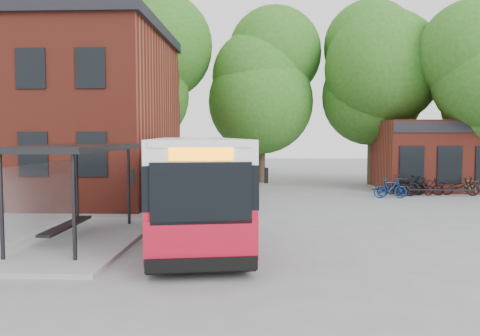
{
  "coord_description": "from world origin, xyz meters",
  "views": [
    {
      "loc": [
        0.9,
        -14.36,
        3.15
      ],
      "look_at": [
        0.18,
        2.1,
        2.0
      ],
      "focal_mm": 35.0,
      "sensor_mm": 36.0,
      "label": 1
    }
  ],
  "objects_px": {
    "bus_shelter": "(76,194)",
    "bicycle_3": "(402,185)",
    "bicycle_0": "(393,188)",
    "bicycle_2": "(408,186)",
    "bicycle_4": "(420,188)",
    "bicycle_5": "(428,187)",
    "bicycle_7": "(471,186)",
    "city_bus": "(195,183)",
    "bicycle_6": "(460,186)",
    "bicycle_1": "(390,189)"
  },
  "relations": [
    {
      "from": "bus_shelter",
      "to": "bicycle_3",
      "type": "height_order",
      "value": "bus_shelter"
    },
    {
      "from": "bicycle_0",
      "to": "bicycle_2",
      "type": "bearing_deg",
      "value": -61.6
    },
    {
      "from": "bicycle_4",
      "to": "bicycle_5",
      "type": "xyz_separation_m",
      "value": [
        0.53,
        0.25,
        0.04
      ]
    },
    {
      "from": "bicycle_3",
      "to": "bicycle_5",
      "type": "distance_m",
      "value": 1.34
    },
    {
      "from": "bicycle_4",
      "to": "bicycle_7",
      "type": "xyz_separation_m",
      "value": [
        2.94,
        0.76,
        0.02
      ]
    },
    {
      "from": "city_bus",
      "to": "bicycle_6",
      "type": "xyz_separation_m",
      "value": [
        12.67,
        9.16,
        -1.03
      ]
    },
    {
      "from": "bicycle_3",
      "to": "bicycle_7",
      "type": "height_order",
      "value": "bicycle_3"
    },
    {
      "from": "bicycle_2",
      "to": "bicycle_4",
      "type": "bearing_deg",
      "value": -140.8
    },
    {
      "from": "bicycle_0",
      "to": "bicycle_3",
      "type": "xyz_separation_m",
      "value": [
        0.63,
        0.68,
        0.09
      ]
    },
    {
      "from": "bus_shelter",
      "to": "city_bus",
      "type": "distance_m",
      "value": 3.94
    },
    {
      "from": "bus_shelter",
      "to": "bicycle_3",
      "type": "distance_m",
      "value": 17.34
    },
    {
      "from": "bicycle_0",
      "to": "bicycle_5",
      "type": "distance_m",
      "value": 2.03
    },
    {
      "from": "bicycle_0",
      "to": "bicycle_4",
      "type": "distance_m",
      "value": 1.46
    },
    {
      "from": "bicycle_2",
      "to": "bicycle_5",
      "type": "bearing_deg",
      "value": -114.6
    },
    {
      "from": "bus_shelter",
      "to": "bicycle_2",
      "type": "bearing_deg",
      "value": 40.94
    },
    {
      "from": "bicycle_3",
      "to": "bicycle_7",
      "type": "bearing_deg",
      "value": -64.68
    },
    {
      "from": "bicycle_4",
      "to": "city_bus",
      "type": "bearing_deg",
      "value": 110.73
    },
    {
      "from": "bicycle_6",
      "to": "bicycle_5",
      "type": "bearing_deg",
      "value": 105.44
    },
    {
      "from": "bicycle_3",
      "to": "bicycle_6",
      "type": "relative_size",
      "value": 0.94
    },
    {
      "from": "bicycle_5",
      "to": "bus_shelter",
      "type": "bearing_deg",
      "value": 133.71
    },
    {
      "from": "bicycle_4",
      "to": "bus_shelter",
      "type": "bearing_deg",
      "value": 109.8
    },
    {
      "from": "bus_shelter",
      "to": "city_bus",
      "type": "bearing_deg",
      "value": 35.97
    },
    {
      "from": "bicycle_5",
      "to": "bicycle_0",
      "type": "bearing_deg",
      "value": 109.63
    },
    {
      "from": "bicycle_0",
      "to": "bicycle_2",
      "type": "xyz_separation_m",
      "value": [
        0.92,
        0.53,
        0.05
      ]
    },
    {
      "from": "bus_shelter",
      "to": "bicycle_3",
      "type": "relative_size",
      "value": 3.95
    },
    {
      "from": "bicycle_1",
      "to": "bicycle_3",
      "type": "height_order",
      "value": "bicycle_3"
    },
    {
      "from": "bicycle_2",
      "to": "bicycle_5",
      "type": "height_order",
      "value": "bicycle_2"
    },
    {
      "from": "bicycle_0",
      "to": "bicycle_1",
      "type": "relative_size",
      "value": 1.03
    },
    {
      "from": "bicycle_3",
      "to": "bicycle_4",
      "type": "bearing_deg",
      "value": -97.07
    },
    {
      "from": "bicycle_5",
      "to": "bicycle_3",
      "type": "bearing_deg",
      "value": 87.93
    },
    {
      "from": "bicycle_4",
      "to": "bicycle_6",
      "type": "relative_size",
      "value": 0.87
    },
    {
      "from": "bus_shelter",
      "to": "bicycle_0",
      "type": "relative_size",
      "value": 4.12
    },
    {
      "from": "bicycle_2",
      "to": "bicycle_5",
      "type": "xyz_separation_m",
      "value": [
        1.05,
        -0.02,
        -0.03
      ]
    },
    {
      "from": "bicycle_5",
      "to": "bicycle_6",
      "type": "relative_size",
      "value": 0.84
    },
    {
      "from": "bus_shelter",
      "to": "bicycle_4",
      "type": "distance_m",
      "value": 17.69
    },
    {
      "from": "bicycle_1",
      "to": "bus_shelter",
      "type": "bearing_deg",
      "value": 130.55
    },
    {
      "from": "bicycle_5",
      "to": "bicycle_4",
      "type": "bearing_deg",
      "value": 119.94
    },
    {
      "from": "bicycle_0",
      "to": "bicycle_5",
      "type": "xyz_separation_m",
      "value": [
        1.96,
        0.51,
        0.03
      ]
    },
    {
      "from": "bicycle_1",
      "to": "bicycle_0",
      "type": "bearing_deg",
      "value": -26.36
    },
    {
      "from": "bicycle_4",
      "to": "bicycle_2",
      "type": "bearing_deg",
      "value": 43.37
    },
    {
      "from": "bus_shelter",
      "to": "bicycle_0",
      "type": "xyz_separation_m",
      "value": [
        12.25,
        10.89,
        -1.0
      ]
    },
    {
      "from": "bicycle_1",
      "to": "bicycle_4",
      "type": "height_order",
      "value": "bicycle_1"
    },
    {
      "from": "bicycle_3",
      "to": "bicycle_6",
      "type": "xyz_separation_m",
      "value": [
        2.97,
        -0.09,
        -0.04
      ]
    },
    {
      "from": "bicycle_4",
      "to": "bicycle_6",
      "type": "bearing_deg",
      "value": -101.03
    },
    {
      "from": "city_bus",
      "to": "bicycle_7",
      "type": "bearing_deg",
      "value": 26.27
    },
    {
      "from": "city_bus",
      "to": "bicycle_4",
      "type": "relative_size",
      "value": 7.33
    },
    {
      "from": "bicycle_3",
      "to": "bicycle_4",
      "type": "xyz_separation_m",
      "value": [
        0.8,
        -0.41,
        -0.1
      ]
    },
    {
      "from": "bicycle_2",
      "to": "bicycle_5",
      "type": "relative_size",
      "value": 1.21
    },
    {
      "from": "city_bus",
      "to": "bicycle_5",
      "type": "height_order",
      "value": "city_bus"
    },
    {
      "from": "bicycle_2",
      "to": "bicycle_3",
      "type": "relative_size",
      "value": 1.08
    }
  ]
}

